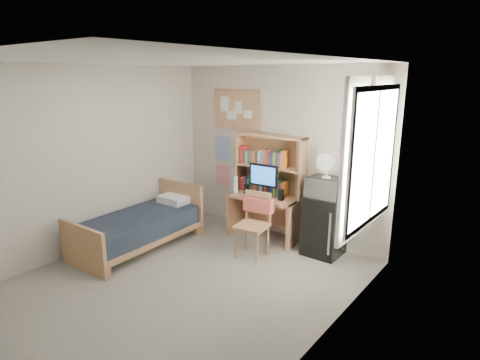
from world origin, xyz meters
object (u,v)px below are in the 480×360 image
Objects in this scene: desk_fan at (327,167)px; microwave at (326,187)px; desk at (265,217)px; bed at (138,231)px; speaker_right at (281,195)px; desk_chair at (252,226)px; monitor at (264,181)px; speaker_left at (247,189)px; bulletin_board at (237,109)px; mini_fridge at (324,225)px.

microwave is at bearing -0.45° from desk_fan.
desk_fan is at bearing -3.30° from desk.
bed is at bearing -147.87° from microwave.
speaker_right is 0.71m from microwave.
desk_chair is 0.79m from monitor.
bed is 5.78× the size of desk_fan.
speaker_right is (0.30, 0.02, -0.17)m from monitor.
speaker_left is at bearing -180.00° from speaker_right.
bulletin_board is 2.00m from microwave.
speaker_right is at bearing -174.48° from mini_fridge.
monitor is at bearing -23.99° from bulletin_board.
speaker_right is at bearing -16.77° from bulletin_board.
speaker_right is (1.57, 1.39, 0.52)m from bed.
desk is 0.61× the size of bed.
mini_fridge is 0.76m from speaker_right.
bulletin_board is at bearing 170.68° from desk_fan.
desk_fan is (2.25, 1.44, 1.02)m from bed.
desk_fan reaches higher than bed.
desk_fan is (0.00, -0.02, 0.85)m from mini_fridge.
monitor is 1.08× the size of microwave.
speaker_right is (0.60, 0.04, 0.01)m from speaker_left.
desk_chair is 1.80× the size of monitor.
bed is 3.79× the size of microwave.
bed is 3.53× the size of monitor.
bed is (-2.25, -1.46, -0.18)m from mini_fridge.
bulletin_board is 0.53× the size of bed.
desk is 2.32× the size of microwave.
monitor is 1.64× the size of desk_fan.
speaker_right reaches higher than desk.
desk_fan is (0.97, 0.07, 0.34)m from monitor.
desk_fan reaches higher than monitor.
speaker_left is (-0.52, 0.57, 0.30)m from desk_chair.
desk is at bearing 11.31° from speaker_left.
desk is 0.59m from monitor.
speaker_right reaches higher than speaker_left.
monitor reaches higher than bed.
microwave is (2.25, 1.44, 0.74)m from bed.
monitor reaches higher than desk.
bed is 2.77m from microwave.
desk_fan reaches higher than mini_fridge.
bed is at bearing -160.87° from desk_chair.
microwave is 0.29m from desk_fan.
bulletin_board is 3.07× the size of desk_fan.
speaker_right is (1.07, -0.32, -1.16)m from bulletin_board.
desk_chair is at bearing -139.12° from desk_fan.
speaker_right is (0.30, -0.04, 0.42)m from desk.
desk is 0.70m from desk_chair.
mini_fridge is 5.47× the size of speaker_left.
mini_fridge is 0.85m from desk_fan.
desk_chair is at bearing -138.27° from mini_fridge.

